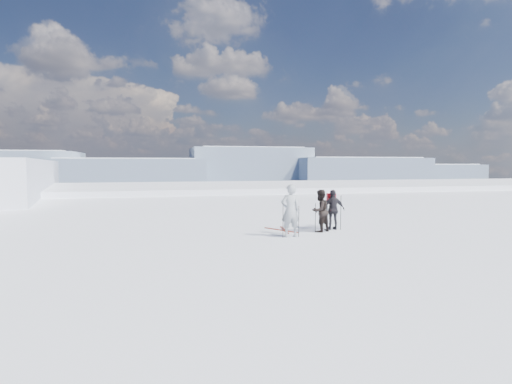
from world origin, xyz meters
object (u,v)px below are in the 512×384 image
skier_pack (333,210)px  skis_loose (283,230)px  skier_grey (290,211)px  skier_dark (320,211)px

skier_pack → skis_loose: 2.19m
skier_grey → skis_loose: bearing=-100.0°
skier_pack → skier_grey: bearing=31.8°
skier_dark → skis_loose: bearing=-53.3°
skier_grey → skier_dark: bearing=-156.0°
skier_grey → skis_loose: size_ratio=1.12×
skier_grey → skier_pack: skier_grey is taller
skier_dark → skier_pack: (0.71, 0.36, -0.02)m
skier_grey → skis_loose: skier_grey is taller
skier_grey → skier_pack: bearing=-156.1°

